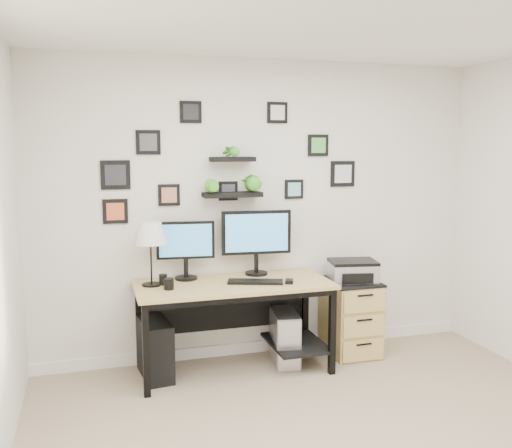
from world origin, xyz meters
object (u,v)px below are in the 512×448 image
object	(u,v)px
printer	(353,271)
monitor_left	(186,246)
monitor_right	(256,237)
pc_tower_black	(155,349)
table_lamp	(150,235)
pc_tower_grey	(285,337)
file_cabinet	(351,317)
mug	(169,284)
desk	(237,296)

from	to	relation	value
printer	monitor_left	bearing A→B (deg)	174.29
monitor_right	pc_tower_black	bearing A→B (deg)	-169.41
pc_tower_black	printer	xyz separation A→B (m)	(1.76, 0.03, 0.53)
monitor_right	printer	distance (m)	0.92
table_lamp	pc_tower_grey	world-z (taller)	table_lamp
pc_tower_grey	table_lamp	bearing A→B (deg)	176.63
pc_tower_black	file_cabinet	xyz separation A→B (m)	(1.76, 0.04, 0.10)
monitor_right	pc_tower_black	world-z (taller)	monitor_right
file_cabinet	pc_tower_grey	bearing A→B (deg)	-175.18
printer	monitor_right	bearing A→B (deg)	170.46
mug	file_cabinet	bearing A→B (deg)	5.39
pc_tower_grey	desk	bearing A→B (deg)	-179.54
monitor_right	desk	bearing A→B (deg)	-139.97
monitor_left	printer	xyz separation A→B (m)	(1.47, -0.15, -0.27)
desk	table_lamp	xyz separation A→B (m)	(-0.69, 0.07, 0.54)
monitor_right	file_cabinet	size ratio (longest dim) A/B	0.90
printer	pc_tower_black	bearing A→B (deg)	-179.14
monitor_right	file_cabinet	bearing A→B (deg)	-8.83
desk	mug	size ratio (longest dim) A/B	18.12
monitor_left	pc_tower_grey	distance (m)	1.17
monitor_left	pc_tower_grey	world-z (taller)	monitor_left
monitor_left	printer	bearing A→B (deg)	-5.71
mug	file_cabinet	world-z (taller)	mug
table_lamp	printer	bearing A→B (deg)	-0.73
table_lamp	pc_tower_grey	size ratio (longest dim) A/B	1.07
table_lamp	monitor_left	bearing A→B (deg)	22.47
table_lamp	file_cabinet	xyz separation A→B (m)	(1.76, -0.01, -0.83)
monitor_left	monitor_right	xyz separation A→B (m)	(0.62, -0.00, 0.05)
pc_tower_grey	printer	bearing A→B (deg)	3.80
file_cabinet	pc_tower_black	bearing A→B (deg)	-178.77
monitor_left	file_cabinet	size ratio (longest dim) A/B	0.73
monitor_left	desk	bearing A→B (deg)	-26.44
pc_tower_grey	mug	bearing A→B (deg)	-174.25
table_lamp	mug	size ratio (longest dim) A/B	5.83
pc_tower_grey	printer	size ratio (longest dim) A/B	1.06
monitor_right	file_cabinet	distance (m)	1.14
monitor_right	mug	bearing A→B (deg)	-160.26
file_cabinet	printer	xyz separation A→B (m)	(0.00, -0.01, 0.43)
desk	printer	distance (m)	1.09
monitor_left	mug	size ratio (longest dim) A/B	5.57
file_cabinet	monitor_right	bearing A→B (deg)	171.17
monitor_left	table_lamp	size ratio (longest dim) A/B	0.96
mug	pc_tower_grey	bearing A→B (deg)	5.75
pc_tower_grey	monitor_right	bearing A→B (deg)	136.93
monitor_left	pc_tower_grey	bearing A→B (deg)	-13.13
monitor_right	mug	size ratio (longest dim) A/B	6.86
mug	pc_tower_black	distance (m)	0.58
desk	file_cabinet	xyz separation A→B (m)	(1.07, 0.06, -0.29)
desk	file_cabinet	distance (m)	1.11
mug	pc_tower_grey	size ratio (longest dim) A/B	0.18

